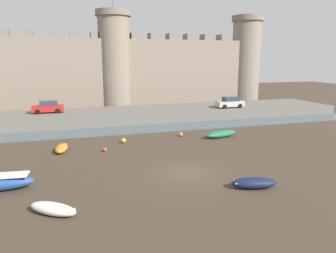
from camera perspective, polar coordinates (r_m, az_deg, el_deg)
ground_plane at (r=24.93m, az=3.18°, el=-8.20°), size 160.00×160.00×0.00m
water_channel at (r=39.93m, az=-4.96°, el=-0.49°), size 80.00×4.50×0.10m
quay_road at (r=46.81m, az=-6.88°, el=2.01°), size 62.78×10.00×1.26m
castle at (r=57.91m, az=-9.23°, el=10.19°), size 56.74×5.96×19.37m
rowboat_midflat_centre at (r=19.79m, az=-19.39°, el=-13.33°), size 2.99×2.65×0.65m
rowboat_foreground_right at (r=36.33m, az=9.19°, el=-1.26°), size 4.14×2.22×0.77m
rowboat_midflat_left at (r=22.84m, az=14.76°, el=-9.45°), size 3.24×1.83×0.75m
rowboat_near_channel_left at (r=32.10m, az=-18.05°, el=-3.58°), size 1.47×2.98×0.63m
mooring_buoy_off_centre at (r=36.37m, az=2.23°, el=-1.38°), size 0.46×0.46×0.46m
mooring_buoy_mid_mud at (r=33.84m, az=-7.75°, el=-2.45°), size 0.51×0.51×0.51m
mooring_buoy_near_channel at (r=31.06m, az=-10.93°, el=-3.98°), size 0.38×0.38×0.38m
car_quay_centre_west at (r=49.98m, az=10.76°, el=4.14°), size 4.12×1.91×1.62m
car_quay_west at (r=47.28m, az=-20.15°, el=3.19°), size 4.12×1.91×1.62m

